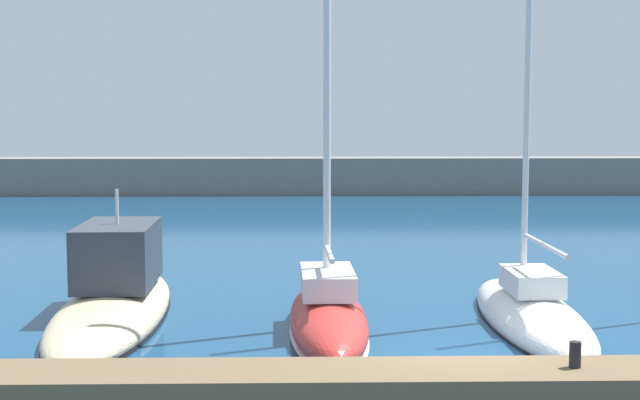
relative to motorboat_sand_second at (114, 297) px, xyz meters
The scene contains 7 objects.
ground_plane 8.54m from the motorboat_sand_second, 31.33° to the right, with size 120.00×120.00×0.00m, color navy.
dock_pier 9.71m from the motorboat_sand_second, 41.42° to the right, with size 29.80×1.53×0.57m, color brown.
breakwater_seawall 32.15m from the motorboat_sand_second, 76.91° to the left, with size 108.00×2.04×2.09m, color slate.
motorboat_sand_second is the anchor object (origin of this frame).
sailboat_red_third 5.20m from the motorboat_sand_second, 17.69° to the right, with size 1.84×6.69×11.13m.
sailboat_white_fourth 9.60m from the motorboat_sand_second, ahead, with size 2.00×7.61×15.36m.
dock_bollard 11.00m from the motorboat_sand_second, 35.77° to the right, with size 0.20×0.20×0.44m, color black.
Camera 1 is at (-2.96, -16.91, 4.86)m, focal length 51.84 mm.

